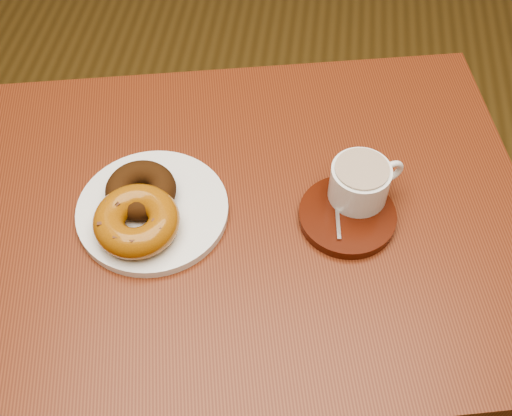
# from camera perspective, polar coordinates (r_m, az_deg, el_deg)

# --- Properties ---
(cafe_table) EXTENTS (0.97, 0.81, 0.80)m
(cafe_table) POSITION_cam_1_polar(r_m,az_deg,el_deg) (1.04, -1.10, -4.75)
(cafe_table) COLOR maroon
(cafe_table) RESTS_ON ground
(donut_plate) EXTENTS (0.23, 0.23, 0.01)m
(donut_plate) POSITION_cam_1_polar(r_m,az_deg,el_deg) (0.94, -9.17, -0.20)
(donut_plate) COLOR white
(donut_plate) RESTS_ON cafe_table
(donut_cinnamon) EXTENTS (0.14, 0.14, 0.04)m
(donut_cinnamon) POSITION_cam_1_polar(r_m,az_deg,el_deg) (0.94, -10.19, 1.58)
(donut_cinnamon) COLOR #341B0A
(donut_cinnamon) RESTS_ON donut_plate
(donut_caramel) EXTENTS (0.14, 0.14, 0.04)m
(donut_caramel) POSITION_cam_1_polar(r_m,az_deg,el_deg) (0.90, -10.57, -1.14)
(donut_caramel) COLOR #9C5A11
(donut_caramel) RESTS_ON donut_plate
(saucer) EXTENTS (0.15, 0.15, 0.01)m
(saucer) POSITION_cam_1_polar(r_m,az_deg,el_deg) (0.93, 8.11, -0.72)
(saucer) COLOR #3D1208
(saucer) RESTS_ON cafe_table
(coffee_cup) EXTENTS (0.11, 0.09, 0.06)m
(coffee_cup) POSITION_cam_1_polar(r_m,az_deg,el_deg) (0.93, 9.28, 2.33)
(coffee_cup) COLOR white
(coffee_cup) RESTS_ON saucer
(teaspoon) EXTENTS (0.02, 0.09, 0.01)m
(teaspoon) POSITION_cam_1_polar(r_m,az_deg,el_deg) (0.94, 7.15, 0.68)
(teaspoon) COLOR silver
(teaspoon) RESTS_ON saucer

